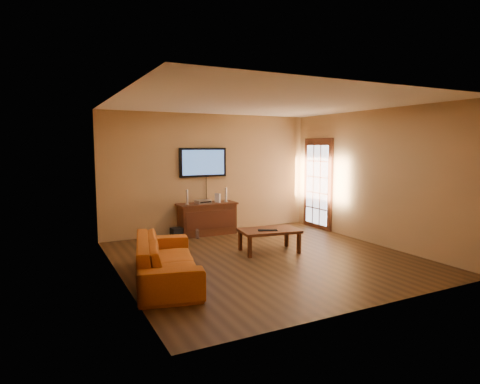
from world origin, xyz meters
TOP-DOWN VIEW (x-y plane):
  - ground_plane at (0.00, 0.00)m, footprint 5.00×5.00m
  - room_walls at (0.00, 0.62)m, footprint 5.00×5.00m
  - french_door at (2.46, 1.70)m, footprint 0.07×1.02m
  - media_console at (-0.19, 2.24)m, footprint 1.33×0.51m
  - television at (-0.19, 2.45)m, footprint 1.11×0.08m
  - coffee_table at (0.27, 0.32)m, footprint 1.17×0.80m
  - sofa at (-1.90, -0.35)m, footprint 1.10×2.24m
  - speaker_left at (-0.66, 2.23)m, footprint 0.09×0.09m
  - speaker_right at (0.27, 2.24)m, footprint 0.09×0.09m
  - av_receiver at (-0.28, 2.26)m, footprint 0.35×0.28m
  - game_console at (0.06, 2.22)m, footprint 0.09×0.15m
  - subwoofer at (-0.93, 2.15)m, footprint 0.25×0.25m
  - bottle at (-0.54, 1.95)m, footprint 0.07×0.07m
  - keyboard at (0.19, 0.24)m, footprint 0.38×0.26m

SIDE VIEW (x-z plane):
  - ground_plane at x=0.00m, z-range 0.00..0.00m
  - bottle at x=-0.54m, z-range -0.01..0.21m
  - subwoofer at x=-0.93m, z-range 0.00..0.23m
  - media_console at x=-0.19m, z-range 0.00..0.71m
  - coffee_table at x=0.27m, z-range 0.16..0.59m
  - sofa at x=-1.90m, z-range 0.00..0.84m
  - keyboard at x=0.19m, z-range 0.43..0.45m
  - av_receiver at x=-0.28m, z-range 0.71..0.78m
  - game_console at x=0.06m, z-range 0.71..0.92m
  - speaker_left at x=-0.66m, z-range 0.70..1.02m
  - speaker_right at x=0.27m, z-range 0.70..1.02m
  - french_door at x=2.46m, z-range -0.06..2.16m
  - television at x=-0.19m, z-range 1.28..1.94m
  - room_walls at x=0.00m, z-range -0.81..4.19m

